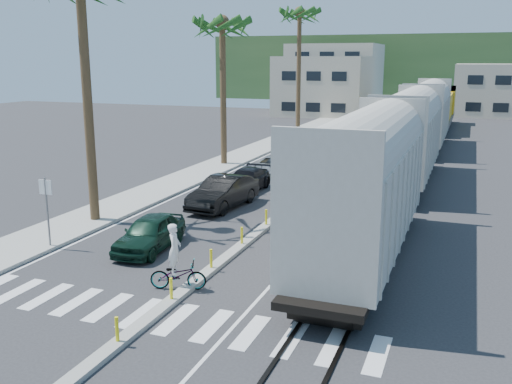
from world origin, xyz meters
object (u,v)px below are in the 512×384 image
Objects in this scene: street_sign at (47,202)px; car_second at (223,192)px; cyclist at (177,269)px; car_lead at (150,233)px.

street_sign reaches higher than car_second.
street_sign is at bearing 57.44° from cyclist.
cyclist is (3.01, -3.24, 0.00)m from car_lead.
car_lead is (3.92, 1.34, -1.25)m from street_sign.
street_sign is at bearing -109.20° from car_second.
car_second is at bearing 65.19° from street_sign.
car_second is 10.91m from cyclist.
car_second is at bearing 85.38° from car_lead.
cyclist is (2.96, -10.50, -0.11)m from car_second.
street_sign reaches higher than cyclist.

